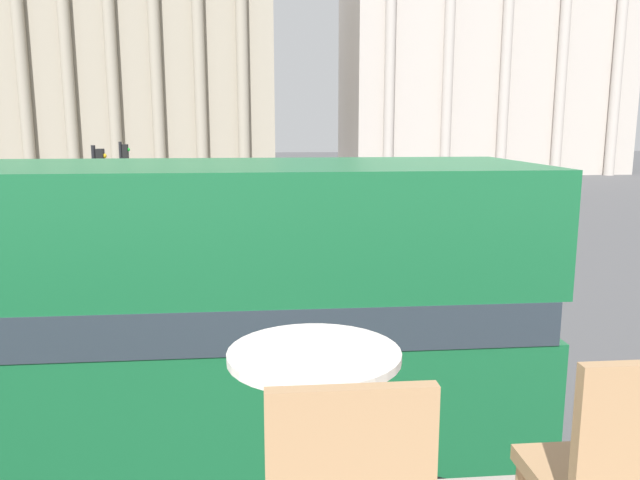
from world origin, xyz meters
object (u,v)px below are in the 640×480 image
traffic_light_near (402,222)px  traffic_light_mid (99,195)px  plaza_building_right (477,56)px  pedestrian_grey (250,208)px  double_decker_bus (44,330)px  pedestrian_olive (90,195)px  plaza_building_left (132,61)px  pedestrian_yellow (86,205)px  cafe_dining_table (314,404)px  traffic_light_far (124,177)px

traffic_light_near → traffic_light_mid: (-7.68, 5.03, 0.12)m
plaza_building_right → pedestrian_grey: (-21.69, -33.85, -10.17)m
double_decker_bus → pedestrian_olive: double_decker_bus is taller
double_decker_bus → traffic_light_mid: size_ratio=2.75×
plaza_building_right → plaza_building_left: bearing=-174.3°
traffic_light_near → pedestrian_grey: traffic_light_near is taller
double_decker_bus → pedestrian_yellow: bearing=96.8°
traffic_light_mid → pedestrian_yellow: bearing=107.3°
double_decker_bus → cafe_dining_table: size_ratio=15.10×
plaza_building_right → pedestrian_yellow: (-29.00, -32.82, -10.10)m
plaza_building_right → pedestrian_yellow: plaza_building_right is taller
traffic_light_near → pedestrian_yellow: size_ratio=2.16×
traffic_light_far → traffic_light_mid: bearing=-84.3°
pedestrian_olive → plaza_building_left: bearing=143.2°
cafe_dining_table → plaza_building_left: plaza_building_left is taller
plaza_building_left → traffic_light_mid: bearing=-80.7°
double_decker_bus → traffic_light_near: 8.35m
traffic_light_near → traffic_light_far: bearing=125.9°
plaza_building_left → pedestrian_grey: (10.62, -30.61, -9.09)m
plaza_building_right → cafe_dining_table: bearing=-109.5°
double_decker_bus → pedestrian_olive: (-6.31, 25.90, -1.36)m
traffic_light_mid → traffic_light_far: (-0.65, 6.48, -0.05)m
traffic_light_mid → pedestrian_olive: 15.26m
traffic_light_near → pedestrian_grey: 14.78m
plaza_building_left → traffic_light_far: (5.86, -33.36, -7.49)m
pedestrian_olive → traffic_light_mid: bearing=-26.4°
plaza_building_right → traffic_light_mid: plaza_building_right is taller
plaza_building_right → pedestrian_olive: size_ratio=15.42×
plaza_building_left → plaza_building_right: size_ratio=0.97×
plaza_building_right → traffic_light_mid: (-25.80, -43.08, -8.51)m
traffic_light_mid → cafe_dining_table: bearing=-73.5°
traffic_light_near → traffic_light_mid: traffic_light_mid is taller
double_decker_bus → pedestrian_olive: size_ratio=6.55×
traffic_light_mid → pedestrian_yellow: (-3.20, 10.26, -1.59)m
traffic_light_far → pedestrian_grey: traffic_light_far is taller
traffic_light_near → pedestrian_olive: 22.96m
traffic_light_mid → plaza_building_left: bearing=99.3°
double_decker_bus → traffic_light_near: size_ratio=2.90×
traffic_light_far → traffic_light_near: bearing=-54.1°
pedestrian_yellow → pedestrian_olive: bearing=167.4°
double_decker_bus → pedestrian_grey: bearing=77.4°
double_decker_bus → traffic_light_far: (-2.83, 17.80, 0.23)m
cafe_dining_table → pedestrian_yellow: (-8.00, 26.49, -2.62)m
traffic_light_near → pedestrian_yellow: bearing=125.4°
cafe_dining_table → traffic_light_near: size_ratio=0.19×
cafe_dining_table → plaza_building_right: 63.36m
pedestrian_grey → plaza_building_right: bearing=-30.6°
traffic_light_mid → pedestrian_yellow: traffic_light_mid is taller
plaza_building_right → traffic_light_near: plaza_building_right is taller
plaza_building_left → pedestrian_yellow: bearing=-83.6°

